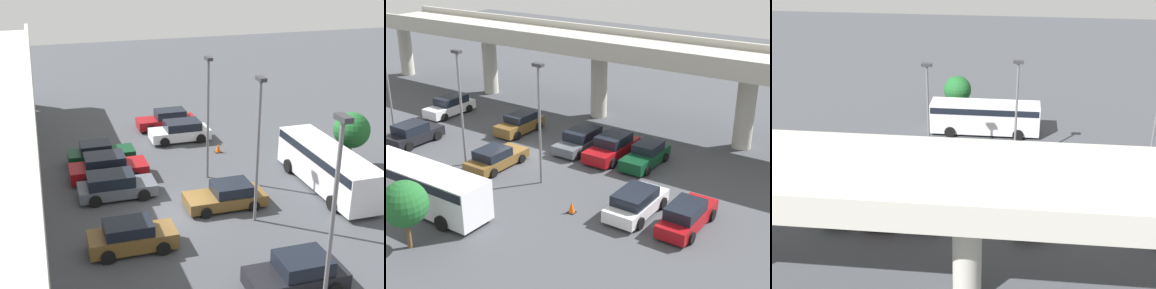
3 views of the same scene
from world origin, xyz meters
TOP-DOWN VIEW (x-y plane):
  - ground_plane at (0.00, 0.00)m, footprint 108.30×108.30m
  - highway_overpass at (0.00, 10.56)m, footprint 51.94×6.22m
  - parked_car_1 at (-8.17, -2.76)m, footprint 2.24×4.36m
  - parked_car_2 at (-3.00, 3.57)m, footprint 2.00×4.32m
  - parked_car_3 at (-0.02, -2.48)m, footprint 2.22×4.59m
  - parked_car_4 at (2.98, 3.43)m, footprint 2.18×4.56m
  - parked_car_5 at (5.66, 3.47)m, footprint 2.25×4.89m
  - parked_car_6 at (8.27, 3.61)m, footprint 2.00×4.45m
  - parked_car_7 at (11.04, -2.81)m, footprint 2.20×4.50m
  - parked_car_8 at (14.02, -2.54)m, footprint 1.99×4.67m
  - shuttle_bus at (0.54, -9.17)m, footprint 8.87×2.61m
  - lamp_post_near_aisle at (-2.00, -3.38)m, footprint 0.70×0.35m
  - lamp_post_by_overpass at (4.07, -2.67)m, footprint 0.70×0.35m
  - tree_front_left at (3.19, -12.41)m, footprint 2.40×2.40m
  - traffic_cone at (7.94, -4.76)m, footprint 0.44×0.44m

SIDE VIEW (x-z plane):
  - ground_plane at x=0.00m, z-range 0.00..0.00m
  - traffic_cone at x=7.94m, z-range -0.02..0.68m
  - parked_car_3 at x=-0.02m, z-range -0.05..1.36m
  - parked_car_6 at x=8.27m, z-range -0.06..1.48m
  - parked_car_8 at x=14.02m, z-range -0.05..1.49m
  - parked_car_7 at x=11.04m, z-range -0.02..1.50m
  - parked_car_4 at x=2.98m, z-range -0.02..1.50m
  - parked_car_2 at x=-3.00m, z-range -0.03..1.52m
  - parked_car_1 at x=-8.17m, z-range -0.05..1.57m
  - parked_car_5 at x=5.66m, z-range -0.05..1.61m
  - shuttle_bus at x=0.54m, z-range 0.25..2.83m
  - tree_front_left at x=3.19m, z-range 0.65..4.36m
  - lamp_post_by_overpass at x=4.07m, z-range 0.68..8.50m
  - lamp_post_near_aisle at x=-2.00m, z-range 0.69..8.68m
  - highway_overpass at x=0.00m, z-range 2.10..9.31m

